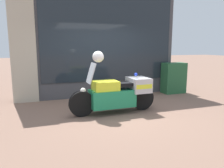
{
  "coord_description": "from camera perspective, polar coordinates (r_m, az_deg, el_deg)",
  "views": [
    {
      "loc": [
        -2.06,
        -5.33,
        1.73
      ],
      "look_at": [
        -0.08,
        0.38,
        0.68
      ],
      "focal_mm": 35.0,
      "sensor_mm": 36.0,
      "label": 1
    }
  ],
  "objects": [
    {
      "name": "paramedic_motorcycle",
      "position": [
        5.7,
        1.6,
        -2.37
      ],
      "size": [
        2.33,
        0.67,
        1.33
      ],
      "rotation": [
        0.0,
        0.0,
        3.17
      ],
      "color": "black",
      "rests_on": "ground"
    },
    {
      "name": "utility_cabinet",
      "position": [
        8.4,
        15.8,
        1.52
      ],
      "size": [
        0.83,
        0.47,
        1.12
      ],
      "primitive_type": "cube",
      "color": "#235633",
      "rests_on": "ground"
    },
    {
      "name": "white_helmet",
      "position": [
        5.4,
        -3.65,
        7.11
      ],
      "size": [
        0.28,
        0.28,
        0.28
      ],
      "primitive_type": "sphere",
      "color": "white",
      "rests_on": "paramedic_motorcycle"
    },
    {
      "name": "window_display",
      "position": [
        7.83,
        -1.32,
        0.43
      ],
      "size": [
        4.37,
        0.3,
        1.8
      ],
      "color": "slate",
      "rests_on": "ground"
    },
    {
      "name": "ground_plane",
      "position": [
        5.97,
        1.95,
        -6.97
      ],
      "size": [
        60.0,
        60.0,
        0.0
      ],
      "primitive_type": "plane",
      "color": "#7A5B4C"
    },
    {
      "name": "shop_building",
      "position": [
        7.52,
        -6.13,
        12.13
      ],
      "size": [
        5.57,
        0.55,
        4.04
      ],
      "color": "#424247",
      "rests_on": "ground"
    }
  ]
}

